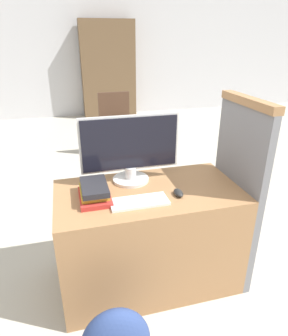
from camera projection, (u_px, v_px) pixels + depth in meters
ground_plane at (161, 312)px, 1.95m from camera, size 20.00×20.00×0.00m
wall_back at (82, 49)px, 6.27m from camera, size 12.00×0.06×2.80m
desk at (148, 237)px, 2.08m from camera, size 1.20×0.64×0.73m
carrel_divider at (237, 191)px, 2.08m from camera, size 0.07×0.56×1.31m
monitor at (130, 149)px, 1.98m from camera, size 0.66×0.25×0.46m
keyboard at (139, 202)px, 1.79m from camera, size 0.35×0.15×0.02m
mouse at (178, 193)px, 1.87m from camera, size 0.05×0.10×0.04m
book_stack at (94, 192)px, 1.83m from camera, size 0.19×0.28×0.10m
far_chair at (116, 124)px, 4.24m from camera, size 0.44×0.44×0.93m
bookshelf_far at (108, 70)px, 6.34m from camera, size 1.12×0.32×1.97m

